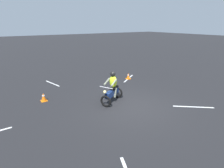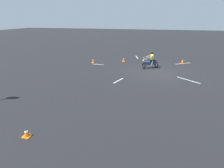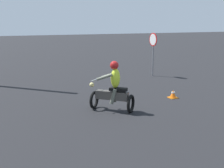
{
  "view_description": "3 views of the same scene",
  "coord_description": "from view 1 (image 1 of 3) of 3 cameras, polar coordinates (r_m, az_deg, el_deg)",
  "views": [
    {
      "loc": [
        5.16,
        6.02,
        3.93
      ],
      "look_at": [
        0.57,
        -1.01,
        1.0
      ],
      "focal_mm": 28.0,
      "sensor_mm": 36.0,
      "label": 1
    },
    {
      "loc": [
        0.13,
        15.63,
        4.58
      ],
      "look_at": [
        2.5,
        6.29,
        0.9
      ],
      "focal_mm": 28.0,
      "sensor_mm": 36.0,
      "label": 2
    },
    {
      "loc": [
        -4.59,
        17.81,
        2.92
      ],
      "look_at": [
        4.42,
        13.59,
        0.9
      ],
      "focal_mm": 50.0,
      "sensor_mm": 36.0,
      "label": 3
    }
  ],
  "objects": [
    {
      "name": "motorcycle_rider_foreground",
      "position": [
        9.01,
        0.1,
        -1.58
      ],
      "size": [
        1.52,
        1.2,
        1.66
      ],
      "rotation": [
        0.0,
        0.0,
        5.21
      ],
      "color": "black",
      "rests_on": "ground"
    },
    {
      "name": "lane_stripe_nw",
      "position": [
        9.62,
        25.03,
        -6.78
      ],
      "size": [
        1.6,
        1.3,
        0.01
      ],
      "primitive_type": "cube",
      "rotation": [
        0.0,
        0.0,
        4.04
      ],
      "color": "silver",
      "rests_on": "ground"
    },
    {
      "name": "traffic_cone_near_right",
      "position": [
        13.04,
        5.36,
        2.6
      ],
      "size": [
        0.32,
        0.32,
        0.45
      ],
      "color": "orange",
      "rests_on": "ground"
    },
    {
      "name": "ground_plane",
      "position": [
        8.84,
        6.75,
        -7.28
      ],
      "size": [
        120.0,
        120.0,
        0.0
      ],
      "primitive_type": "plane",
      "color": "black"
    },
    {
      "name": "lane_stripe_s",
      "position": [
        12.72,
        -18.87,
        0.19
      ],
      "size": [
        0.54,
        1.69,
        0.01
      ],
      "primitive_type": "cube",
      "rotation": [
        0.0,
        0.0,
        6.55
      ],
      "color": "silver",
      "rests_on": "ground"
    },
    {
      "name": "lane_stripe_sw",
      "position": [
        13.2,
        5.43,
        1.85
      ],
      "size": [
        1.68,
        1.15,
        0.01
      ],
      "primitive_type": "cube",
      "rotation": [
        0.0,
        0.0,
        5.29
      ],
      "color": "silver",
      "rests_on": "ground"
    },
    {
      "name": "traffic_cone_far_right",
      "position": [
        9.96,
        -21.44,
        -4.01
      ],
      "size": [
        0.32,
        0.32,
        0.46
      ],
      "color": "orange",
      "rests_on": "ground"
    }
  ]
}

